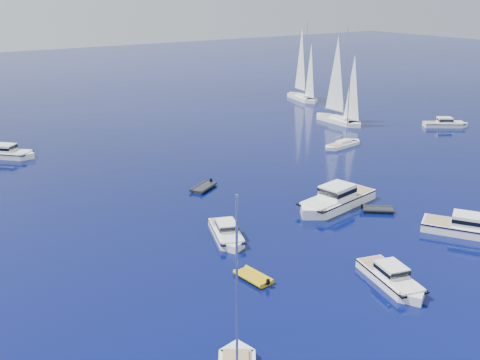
% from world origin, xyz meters
% --- Properties ---
extents(ground, '(400.00, 400.00, 0.00)m').
position_xyz_m(ground, '(0.00, 0.00, 0.00)').
color(ground, '#081053').
rests_on(ground, ground).
extents(motor_cruiser_near, '(4.39, 8.35, 2.10)m').
position_xyz_m(motor_cruiser_near, '(-5.47, 2.54, 0.00)').
color(motor_cruiser_near, white).
rests_on(motor_cruiser_near, ground).
extents(motor_cruiser_right, '(7.61, 9.79, 2.54)m').
position_xyz_m(motor_cruiser_right, '(8.23, 5.07, 0.00)').
color(motor_cruiser_right, white).
rests_on(motor_cruiser_right, ground).
extents(motor_cruiser_left, '(4.90, 8.04, 2.02)m').
position_xyz_m(motor_cruiser_left, '(-11.67, 17.44, 0.00)').
color(motor_cruiser_left, white).
rests_on(motor_cruiser_left, ground).
extents(motor_cruiser_centre, '(12.04, 5.58, 3.04)m').
position_xyz_m(motor_cruiser_centre, '(2.53, 17.72, 0.00)').
color(motor_cruiser_centre, white).
rests_on(motor_cruiser_centre, ground).
extents(motor_cruiser_far_r, '(7.86, 6.61, 2.08)m').
position_xyz_m(motor_cruiser_far_r, '(43.81, 34.73, 0.00)').
color(motor_cruiser_far_r, white).
rests_on(motor_cruiser_far_r, ground).
extents(motor_cruiser_horizon, '(8.24, 8.41, 2.37)m').
position_xyz_m(motor_cruiser_horizon, '(-22.60, 57.49, 0.00)').
color(motor_cruiser_horizon, white).
rests_on(motor_cruiser_horizon, ground).
extents(sailboat_centre, '(8.14, 3.11, 11.66)m').
position_xyz_m(sailboat_centre, '(20.44, 35.25, 0.00)').
color(sailboat_centre, white).
rests_on(sailboat_centre, ground).
extents(sailboat_sails_r, '(3.06, 11.48, 16.85)m').
position_xyz_m(sailboat_sails_r, '(31.01, 47.48, 0.00)').
color(sailboat_sails_r, white).
rests_on(sailboat_sails_r, ground).
extents(sailboat_sails_far, '(5.17, 11.79, 16.80)m').
position_xyz_m(sailboat_sails_far, '(39.59, 67.55, 0.00)').
color(sailboat_sails_far, white).
rests_on(sailboat_sails_far, ground).
extents(tender_yellow, '(2.30, 3.68, 0.95)m').
position_xyz_m(tender_yellow, '(-14.29, 9.37, 0.00)').
color(tender_yellow, '#C09A0B').
rests_on(tender_yellow, ground).
extents(tender_grey_near, '(3.89, 3.69, 0.95)m').
position_xyz_m(tender_grey_near, '(5.33, 14.09, 0.00)').
color(tender_grey_near, black).
rests_on(tender_grey_near, ground).
extents(tender_grey_far, '(4.42, 3.80, 0.95)m').
position_xyz_m(tender_grey_far, '(-6.52, 30.54, 0.00)').
color(tender_grey_far, black).
rests_on(tender_grey_far, ground).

